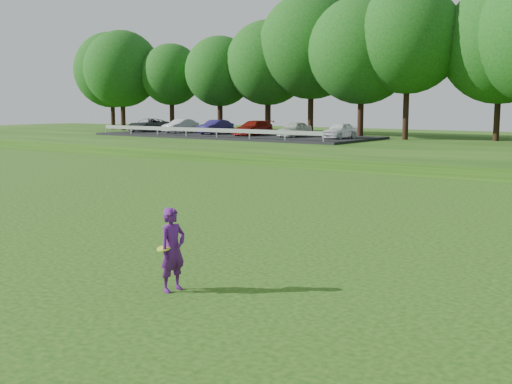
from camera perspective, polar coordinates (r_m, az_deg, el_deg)
The scene contains 4 objects.
ground at distance 13.54m, azimuth -6.86°, elevation -6.78°, with size 140.00×140.00×0.00m, color #17400C.
walking_path at distance 31.12m, azimuth 18.86°, elevation 1.23°, with size 130.00×1.60×0.04m, color gray.
parking_lot at distance 54.01m, azimuth -2.45°, elevation 5.42°, with size 24.00×9.00×1.38m.
woman at distance 11.83m, azimuth -7.42°, elevation -5.10°, with size 0.42×0.60×1.55m.
Camera 1 is at (8.89, -9.63, 3.43)m, focal length 45.00 mm.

